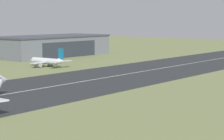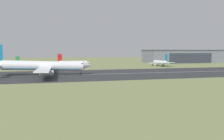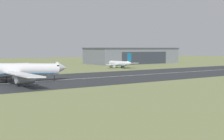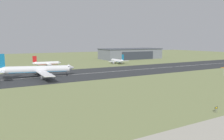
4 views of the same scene
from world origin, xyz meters
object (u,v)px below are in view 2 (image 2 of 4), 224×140
(airplane_landing, at_px, (43,66))
(airplane_parked_centre, at_px, (74,63))
(airplane_parked_west, at_px, (160,62))
(airplane_parked_east, at_px, (8,64))

(airplane_landing, xyz_separation_m, airplane_parked_centre, (18.50, 56.62, -1.82))
(airplane_parked_west, bearing_deg, airplane_parked_centre, 174.81)
(airplane_parked_centre, bearing_deg, airplane_parked_east, -176.54)
(airplane_landing, distance_m, airplane_parked_east, 60.79)
(airplane_parked_centre, relative_size, airplane_parked_east, 1.23)
(airplane_landing, relative_size, airplane_parked_east, 2.50)
(airplane_parked_centre, bearing_deg, airplane_parked_west, -5.19)
(airplane_parked_east, bearing_deg, airplane_landing, -62.29)
(airplane_parked_west, height_order, airplane_parked_east, airplane_parked_west)
(airplane_parked_west, xyz_separation_m, airplane_parked_east, (-116.16, 3.48, -0.06))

